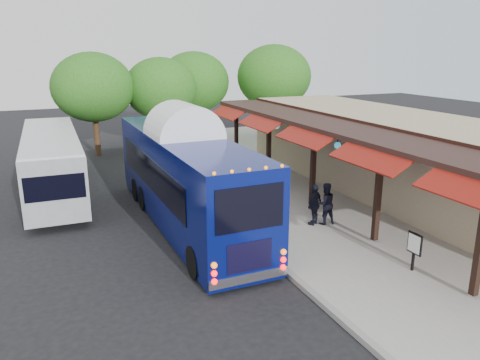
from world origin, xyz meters
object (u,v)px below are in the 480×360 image
sign_board (414,245)px  ped_c (315,204)px  ped_d (231,161)px  ped_a (263,201)px  coach_bus (185,174)px  city_bus (52,161)px  ped_b (325,204)px

sign_board → ped_c: bearing=96.7°
ped_d → ped_a: bearing=70.3°
ped_c → coach_bus: bearing=-59.3°
coach_bus → sign_board: coach_bus is taller
ped_a → ped_c: bearing=-18.5°
coach_bus → city_bus: size_ratio=1.09×
city_bus → sign_board: size_ratio=9.01×
coach_bus → ped_a: 3.09m
coach_bus → city_bus: coach_bus is taller
coach_bus → ped_b: size_ratio=7.28×
ped_a → sign_board: bearing=-56.2°
coach_bus → sign_board: size_ratio=9.80×
ped_c → ped_d: 7.23m
sign_board → ped_d: bearing=93.4°
ped_a → ped_d: 6.44m
ped_b → ped_d: (-0.77, 7.33, 0.09)m
ped_a → ped_d: ped_d is taller
ped_d → sign_board: bearing=86.7°
ped_d → ped_c: bearing=84.7°
coach_bus → ped_d: 6.31m
ped_c → ped_a: bearing=-59.6°
ped_b → ped_d: 7.37m
ped_a → ped_d: size_ratio=0.95×
ped_b → ped_c: ped_b is taller
ped_d → ped_b: bearing=87.6°
city_bus → ped_b: bearing=-42.3°
coach_bus → ped_d: coach_bus is taller
ped_a → ped_b: 2.28m
ped_b → sign_board: ped_b is taller
ped_b → ped_c: size_ratio=1.02×
city_bus → ped_c: size_ratio=6.81×
ped_a → sign_board: (2.29, -5.30, -0.04)m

